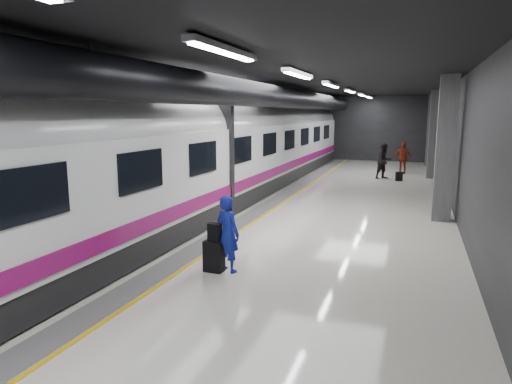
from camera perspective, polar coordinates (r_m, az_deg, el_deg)
The scene contains 9 objects.
ground at distance 14.16m, azimuth 3.67°, elevation -3.88°, with size 40.00×40.00×0.00m, color silver.
platform_hall at distance 14.75m, azimuth 3.76°, elevation 10.54°, with size 10.02×40.02×4.51m.
train at distance 15.01m, azimuth -8.30°, elevation 4.84°, with size 3.05×38.00×4.05m.
traveler_main at distance 9.74m, azimuth -3.56°, elevation -5.22°, with size 0.61×0.40×1.66m, color #172DB2.
suitcase_main at distance 9.88m, azimuth -5.28°, elevation -7.99°, with size 0.42×0.26×0.68m, color black.
shoulder_bag at distance 9.73m, azimuth -5.19°, elevation -5.03°, with size 0.28×0.15×0.38m, color black.
traveler_far_a at distance 24.39m, azimuth 15.74°, elevation 3.76°, with size 0.89×0.69×1.83m, color black.
traveler_far_b at distance 26.78m, azimuth 17.84°, elevation 4.09°, with size 1.03×0.43×1.76m, color maroon.
suitcase_far at distance 23.83m, azimuth 17.44°, elevation 1.87°, with size 0.31×0.20×0.46m, color black.
Camera 1 is at (3.69, -13.25, 3.37)m, focal length 32.00 mm.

